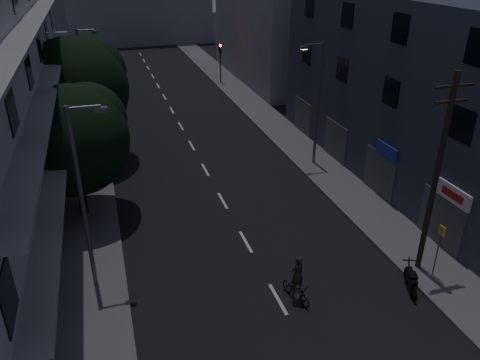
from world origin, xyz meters
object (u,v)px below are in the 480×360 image
bus_stop_sign (440,242)px  utility_pole (437,174)px  motorcycle (411,280)px  cyclist (296,285)px

bus_stop_sign → utility_pole: bearing=109.4°
motorcycle → cyclist: 5.02m
utility_pole → cyclist: utility_pole is taller
bus_stop_sign → cyclist: (-6.43, 0.42, -1.16)m
utility_pole → bus_stop_sign: utility_pole is taller
cyclist → utility_pole: bearing=-14.0°
bus_stop_sign → cyclist: bearing=176.3°
utility_pole → motorcycle: bearing=-137.1°
utility_pole → bus_stop_sign: 3.07m
utility_pole → cyclist: bearing=-177.3°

